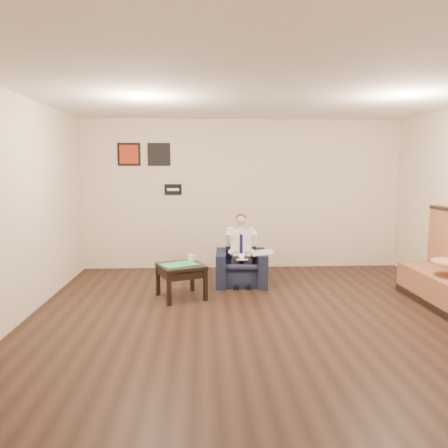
{
  "coord_description": "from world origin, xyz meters",
  "views": [
    {
      "loc": [
        -0.76,
        -5.23,
        1.89
      ],
      "look_at": [
        -0.43,
        1.2,
        1.07
      ],
      "focal_mm": 35.0,
      "sensor_mm": 36.0,
      "label": 1
    }
  ],
  "objects_px": {
    "armchair": "(241,260)",
    "smartphone": "(181,261)",
    "green_folder": "(179,264)",
    "seated_man": "(241,252)",
    "coffee_mug": "(191,258)",
    "side_table": "(181,281)"
  },
  "relations": [
    {
      "from": "armchair",
      "to": "smartphone",
      "type": "xyz_separation_m",
      "value": [
        -0.96,
        -0.57,
        0.11
      ]
    },
    {
      "from": "green_folder",
      "to": "smartphone",
      "type": "distance_m",
      "value": 0.22
    },
    {
      "from": "seated_man",
      "to": "coffee_mug",
      "type": "relative_size",
      "value": 10.27
    },
    {
      "from": "coffee_mug",
      "to": "seated_man",
      "type": "bearing_deg",
      "value": 29.48
    },
    {
      "from": "armchair",
      "to": "side_table",
      "type": "relative_size",
      "value": 1.34
    },
    {
      "from": "side_table",
      "to": "smartphone",
      "type": "relative_size",
      "value": 3.93
    },
    {
      "from": "coffee_mug",
      "to": "armchair",
      "type": "bearing_deg",
      "value": 34.54
    },
    {
      "from": "coffee_mug",
      "to": "green_folder",
      "type": "bearing_deg",
      "value": -124.67
    },
    {
      "from": "armchair",
      "to": "coffee_mug",
      "type": "height_order",
      "value": "armchair"
    },
    {
      "from": "green_folder",
      "to": "smartphone",
      "type": "bearing_deg",
      "value": 87.68
    },
    {
      "from": "coffee_mug",
      "to": "smartphone",
      "type": "xyz_separation_m",
      "value": [
        -0.15,
        -0.01,
        -0.05
      ]
    },
    {
      "from": "coffee_mug",
      "to": "smartphone",
      "type": "relative_size",
      "value": 0.68
    },
    {
      "from": "seated_man",
      "to": "coffee_mug",
      "type": "distance_m",
      "value": 0.93
    },
    {
      "from": "smartphone",
      "to": "armchair",
      "type": "bearing_deg",
      "value": 19.02
    },
    {
      "from": "armchair",
      "to": "seated_man",
      "type": "distance_m",
      "value": 0.18
    },
    {
      "from": "armchair",
      "to": "seated_man",
      "type": "relative_size",
      "value": 0.75
    },
    {
      "from": "armchair",
      "to": "side_table",
      "type": "height_order",
      "value": "armchair"
    },
    {
      "from": "side_table",
      "to": "coffee_mug",
      "type": "relative_size",
      "value": 5.79
    },
    {
      "from": "green_folder",
      "to": "smartphone",
      "type": "relative_size",
      "value": 3.21
    },
    {
      "from": "green_folder",
      "to": "smartphone",
      "type": "xyz_separation_m",
      "value": [
        0.01,
        0.22,
        -0.0
      ]
    },
    {
      "from": "seated_man",
      "to": "green_folder",
      "type": "distance_m",
      "value": 1.19
    },
    {
      "from": "coffee_mug",
      "to": "side_table",
      "type": "bearing_deg",
      "value": -124.67
    }
  ]
}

